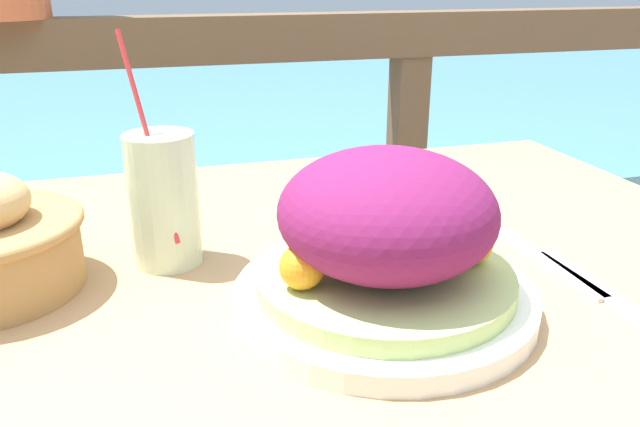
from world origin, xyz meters
TOP-DOWN VIEW (x-y plane):
  - patio_table at (0.00, 0.00)m, footprint 1.16×0.95m
  - railing_fence at (0.00, 0.75)m, footprint 2.80×0.08m
  - sea_backdrop at (0.00, 3.25)m, footprint 12.00×4.00m
  - salad_plate at (0.08, -0.03)m, footprint 0.28×0.28m
  - drink_glass at (-0.11, 0.13)m, footprint 0.07×0.08m
  - fork at (0.29, 0.01)m, footprint 0.02×0.18m
  - knife at (0.30, -0.07)m, footprint 0.02×0.18m

SIDE VIEW (x-z plane):
  - sea_backdrop at x=0.00m, z-range 0.00..0.35m
  - patio_table at x=0.00m, z-range 0.29..1.04m
  - railing_fence at x=0.00m, z-range 0.22..1.19m
  - fork at x=0.29m, z-range 0.76..0.76m
  - knife at x=0.30m, z-range 0.76..0.76m
  - salad_plate at x=0.08m, z-range 0.75..0.90m
  - drink_glass at x=-0.11m, z-range 0.71..0.95m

